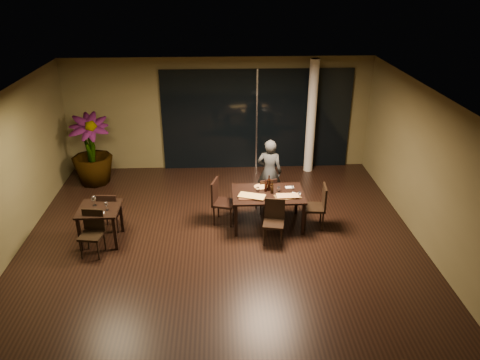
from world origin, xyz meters
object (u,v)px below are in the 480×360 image
chair_side_far (109,210)px  bottle_b (272,187)px  main_table (268,196)px  potted_plant (91,150)px  chair_main_far (267,193)px  bottle_a (266,186)px  diner (269,172)px  chair_main_left (220,199)px  chair_side_near (93,230)px  chair_main_right (318,204)px  chair_main_near (274,218)px  bottle_c (269,183)px  side_table (100,214)px

chair_side_far → bottle_b: 3.41m
main_table → potted_plant: bearing=151.3°
chair_main_far → bottle_a: (-0.07, -0.45, 0.41)m
diner → bottle_b: size_ratio=5.40×
bottle_a → main_table: bearing=-65.0°
chair_main_far → chair_main_left: chair_main_left is taller
chair_main_far → chair_side_far: (-3.34, -0.64, 0.02)m
chair_side_near → bottle_a: 3.58m
bottle_b → diner: bearing=87.0°
main_table → chair_side_near: 3.58m
chair_main_right → diner: (-0.91, 1.17, 0.25)m
chair_main_left → diner: 1.45m
diner → bottle_b: diner is taller
chair_main_far → chair_main_near: bearing=77.4°
chair_main_near → chair_main_far: bearing=103.1°
chair_main_near → chair_main_right: (0.99, 0.48, 0.04)m
chair_main_right → bottle_c: 1.13m
main_table → chair_main_left: bearing=170.8°
potted_plant → bottle_b: 4.87m
chair_main_near → chair_main_right: size_ratio=0.92×
chair_main_right → potted_plant: potted_plant is taller
bottle_a → chair_main_near: bearing=-81.5°
side_table → chair_main_far: bearing=16.9°
chair_side_far → side_table: bearing=81.5°
chair_main_near → bottle_b: 0.74m
bottle_b → bottle_c: (-0.05, 0.14, 0.03)m
main_table → bottle_c: size_ratio=4.36×
diner → chair_main_near: bearing=102.3°
chair_side_far → bottle_c: bearing=-170.9°
potted_plant → bottle_a: 4.72m
diner → bottle_a: (-0.18, -0.93, 0.10)m
chair_main_near → bottle_b: (0.02, 0.62, 0.40)m
chair_main_far → bottle_a: bearing=66.8°
potted_plant → bottle_a: bearing=-28.0°
chair_main_right → bottle_b: size_ratio=3.32×
side_table → chair_main_right: bearing=4.6°
main_table → diner: size_ratio=0.96×
chair_side_near → bottle_b: size_ratio=3.09×
main_table → chair_main_far: (0.03, 0.54, -0.20)m
diner → main_table: bearing=97.2°
side_table → bottle_a: bearing=9.9°
main_table → chair_side_far: 3.31m
bottle_a → bottle_b: 0.15m
chair_main_far → bottle_c: bottle_c is taller
side_table → bottle_b: 3.53m
main_table → potted_plant: potted_plant is taller
main_table → potted_plant: 4.80m
diner → bottle_b: (-0.05, -1.03, 0.11)m
chair_main_far → diner: size_ratio=0.54×
side_table → chair_main_left: chair_main_left is taller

